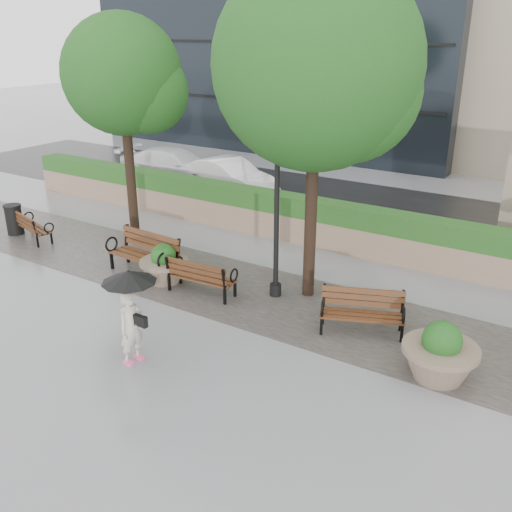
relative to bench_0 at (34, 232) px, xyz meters
The scene contains 17 objects.
ground 7.90m from the bench_0, 19.31° to the right, with size 100.00×100.00×0.00m, color gray.
cobble_strip 7.47m from the bench_0, ahead, with size 28.00×3.20×0.01m, color #383330.
hedge_wall 8.66m from the bench_0, 30.49° to the left, with size 24.00×0.80×1.35m.
asphalt_street 11.22m from the bench_0, 48.38° to the left, with size 40.00×7.00×0.00m, color black.
bench_0 is the anchor object (origin of this frame).
bench_1 4.65m from the bench_0, ahead, with size 2.07×0.92×1.08m.
bench_2 6.66m from the bench_0, ahead, with size 1.74×0.79×0.91m.
bench_3 10.68m from the bench_0, ahead, with size 1.86×1.29×0.93m.
planter_left 5.43m from the bench_0, ahead, with size 1.23×1.23×1.03m.
planter_right 12.57m from the bench_0, ahead, with size 1.39×1.39×1.17m.
trash_bin 0.96m from the bench_0, behind, with size 0.54×0.54×0.90m, color black.
lamppost 8.38m from the bench_0, ahead, with size 0.28×0.28×4.01m.
tree_0 5.53m from the bench_0, 32.76° to the left, with size 3.41×3.31×6.50m.
tree_1 10.33m from the bench_0, ahead, with size 4.47×4.47×7.55m.
car_left 7.77m from the bench_0, 96.48° to the left, with size 1.96×4.82×1.40m, color white.
car_right 7.79m from the bench_0, 74.87° to the left, with size 1.43×4.11×1.36m, color white.
pedestrian 8.19m from the bench_0, 24.39° to the right, with size 1.03×1.03×1.90m.
Camera 1 is at (7.11, -7.52, 6.05)m, focal length 40.00 mm.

